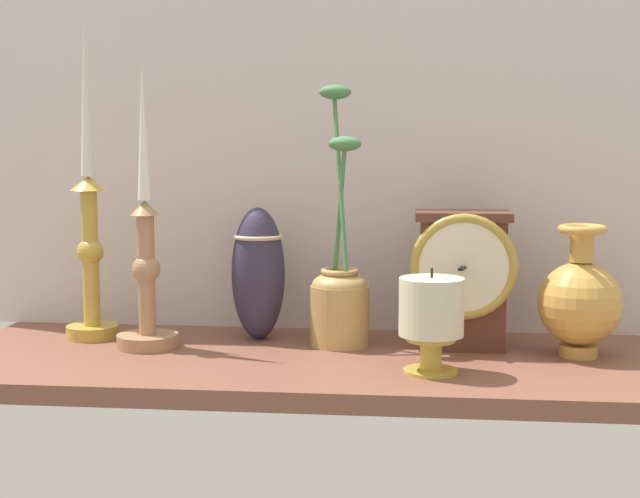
{
  "coord_description": "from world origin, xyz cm",
  "views": [
    {
      "loc": [
        11.51,
        -116.39,
        27.63
      ],
      "look_at": [
        -1.02,
        0.0,
        14.0
      ],
      "focal_mm": 51.59,
      "sensor_mm": 36.0,
      "label": 1
    }
  ],
  "objects": [
    {
      "name": "pillar_candle_front",
      "position": [
        13.19,
        -7.29,
        7.04
      ],
      "size": [
        7.81,
        7.81,
        12.74
      ],
      "color": "gold",
      "rests_on": "ground_plane"
    },
    {
      "name": "brass_vase_bulbous",
      "position": [
        32.34,
        3.08,
        7.34
      ],
      "size": [
        10.79,
        10.79,
        17.16
      ],
      "color": "gold",
      "rests_on": "ground_plane"
    },
    {
      "name": "mantel_clock",
      "position": [
        17.44,
        6.48,
        9.73
      ],
      "size": [
        13.99,
        10.48,
        18.49
      ],
      "color": "#562E22",
      "rests_on": "ground_plane"
    },
    {
      "name": "tall_ceramic_vase",
      "position": [
        -10.74,
        9.36,
        9.46
      ],
      "size": [
        7.48,
        7.48,
        18.63
      ],
      "color": "#322C45",
      "rests_on": "ground_plane"
    },
    {
      "name": "brass_vase_jar",
      "position": [
        0.97,
        6.66,
        7.23
      ],
      "size": [
        8.08,
        8.72,
        35.43
      ],
      "color": "tan",
      "rests_on": "ground_plane"
    },
    {
      "name": "back_wall",
      "position": [
        0.0,
        18.5,
        32.5
      ],
      "size": [
        120.0,
        2.0,
        65.0
      ],
      "primitive_type": "cube",
      "color": "silver",
      "rests_on": "ground_plane"
    },
    {
      "name": "candlestick_tall_left",
      "position": [
        -34.37,
        7.62,
        14.72
      ],
      "size": [
        7.32,
        7.32,
        44.22
      ],
      "color": "gold",
      "rests_on": "ground_plane"
    },
    {
      "name": "candlestick_tall_center",
      "position": [
        -24.77,
        2.48,
        10.78
      ],
      "size": [
        8.32,
        8.32,
        37.72
      ],
      "color": "#A87B57",
      "rests_on": "ground_plane"
    },
    {
      "name": "ground_plane",
      "position": [
        0.0,
        0.0,
        -1.2
      ],
      "size": [
        100.0,
        36.0,
        2.4
      ],
      "primitive_type": "cube",
      "color": "brown"
    }
  ]
}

